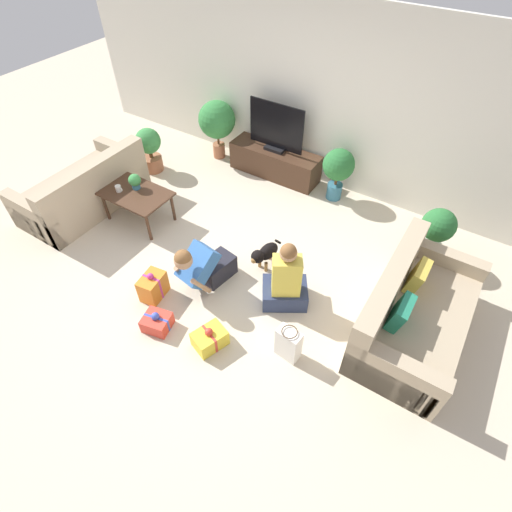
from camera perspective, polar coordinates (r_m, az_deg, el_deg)
name	(u,v)px	position (r m, az deg, el deg)	size (l,w,h in m)	color
ground_plane	(211,273)	(5.13, -6.49, -2.48)	(16.00, 16.00, 0.00)	beige
wall_back	(314,97)	(6.20, 8.33, 21.53)	(8.40, 0.06, 2.60)	white
sofa_left	(85,190)	(6.43, -23.28, 8.64)	(0.95, 1.80, 0.83)	tan
sofa_right	(413,314)	(4.66, 21.47, -7.76)	(0.95, 1.80, 0.83)	tan
coffee_table	(136,196)	(5.84, -16.74, 8.22)	(0.94, 0.62, 0.47)	#472D1E
tv_console	(275,162)	(6.65, 2.71, 13.25)	(1.48, 0.44, 0.46)	#472D1E
tv	(276,130)	(6.36, 2.89, 17.57)	(0.92, 0.20, 0.75)	black
potted_plant_corner_right	(436,231)	(5.43, 24.38, 3.33)	(0.42, 0.42, 0.78)	beige
potted_plant_corner_left	(149,148)	(6.88, -14.99, 14.74)	(0.40, 0.40, 0.73)	#A36042
potted_plant_back_left	(217,121)	(6.93, -5.60, 18.64)	(0.61, 0.61, 0.99)	#A36042
potted_plant_back_right	(338,168)	(6.07, 11.66, 12.22)	(0.47, 0.47, 0.82)	#336B84
person_kneeling	(203,266)	(4.75, -7.52, -1.41)	(0.43, 0.80, 0.78)	#23232D
person_sitting	(286,282)	(4.55, 4.26, -3.73)	(0.65, 0.62, 0.96)	#283351
dog	(265,253)	(4.99, 1.31, 0.36)	(0.24, 0.53, 0.38)	black
gift_box_a	(153,286)	(4.90, -14.49, -4.21)	(0.27, 0.36, 0.38)	orange
gift_box_b	(157,322)	(4.65, -13.96, -9.13)	(0.34, 0.32, 0.25)	red
gift_box_c	(210,338)	(4.41, -6.62, -11.62)	(0.36, 0.41, 0.28)	yellow
gift_bag_a	(288,344)	(4.24, 4.63, -12.38)	(0.27, 0.18, 0.44)	white
mug	(119,189)	(5.88, -19.04, 9.09)	(0.12, 0.08, 0.09)	silver
tabletop_plant	(135,181)	(5.82, -16.93, 10.22)	(0.17, 0.17, 0.22)	#336B84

